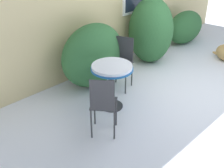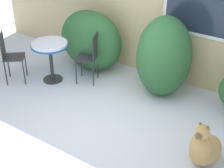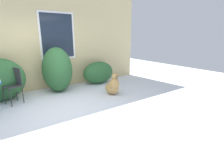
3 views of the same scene
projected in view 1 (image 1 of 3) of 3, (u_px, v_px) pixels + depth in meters
The scene contains 7 objects.
ground_plane at pixel (203, 92), 5.25m from camera, with size 16.00×16.00×0.00m, color white.
shrub_left at pixel (93, 55), 5.24m from camera, with size 1.36×0.77×1.21m.
shrub_middle at pixel (151, 31), 6.14m from camera, with size 0.94×0.99×1.44m.
shrub_right at pixel (185, 27), 7.33m from camera, with size 1.23×0.66×0.84m.
patio_table at pixel (112, 72), 4.51m from camera, with size 0.68×0.68×0.78m.
patio_chair_near_table at pixel (122, 60), 5.19m from camera, with size 0.47×0.47×0.97m.
patio_chair_far_side at pixel (103, 103), 3.92m from camera, with size 0.52×0.52×0.97m.
Camera 1 is at (-4.40, -1.99, 2.69)m, focal length 45.00 mm.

